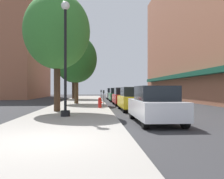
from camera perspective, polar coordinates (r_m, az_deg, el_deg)
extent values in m
plane|color=#2D2D30|center=(24.99, 2.11, -3.39)|extent=(90.00, 90.00, 0.00)
cube|color=gray|center=(25.87, -6.99, -3.14)|extent=(4.80, 50.00, 0.12)
cube|color=#9E6047|center=(32.79, 21.35, 13.57)|extent=(6.00, 40.00, 18.33)
cube|color=#144C38|center=(30.64, 15.67, 3.05)|extent=(0.90, 34.00, 0.50)
cube|color=#9E6047|center=(46.04, -19.80, 8.93)|extent=(6.00, 18.00, 17.18)
cube|color=#144C38|center=(46.53, -23.77, 2.04)|extent=(0.90, 15.30, 0.50)
cylinder|color=black|center=(12.85, -10.78, -5.48)|extent=(0.48, 0.48, 0.30)
cylinder|color=black|center=(12.88, -10.78, 6.79)|extent=(0.14, 0.14, 5.20)
sphere|color=silver|center=(13.49, -10.79, 18.60)|extent=(0.44, 0.44, 0.44)
cylinder|color=red|center=(18.43, -2.86, -3.29)|extent=(0.26, 0.26, 0.62)
sphere|color=red|center=(18.41, -2.86, -2.17)|extent=(0.24, 0.24, 0.24)
cylinder|color=red|center=(18.42, -2.42, -3.01)|extent=(0.12, 0.10, 0.10)
cylinder|color=slate|center=(27.47, -2.54, -1.73)|extent=(0.06, 0.06, 1.05)
cube|color=#33383D|center=(27.45, -2.54, -0.36)|extent=(0.14, 0.09, 0.26)
cylinder|color=slate|center=(19.99, -1.96, -2.41)|extent=(0.06, 0.06, 1.05)
cube|color=#33383D|center=(19.97, -1.96, -0.53)|extent=(0.14, 0.09, 0.26)
cylinder|color=#4C3823|center=(24.13, -8.28, 0.13)|extent=(0.40, 0.40, 2.82)
ellipsoid|color=#235B23|center=(24.31, -8.28, 7.02)|extent=(4.02, 4.02, 4.62)
cylinder|color=#422D1E|center=(35.75, -8.97, 0.55)|extent=(0.40, 0.40, 3.36)
ellipsoid|color=#235B23|center=(35.96, -8.97, 6.24)|extent=(5.03, 5.03, 5.79)
cylinder|color=#422D1E|center=(15.82, -12.64, 1.34)|extent=(0.40, 0.40, 3.49)
ellipsoid|color=#387F33|center=(16.23, -12.65, 13.07)|extent=(4.15, 4.15, 4.77)
cylinder|color=black|center=(12.60, 4.69, -5.36)|extent=(0.22, 0.64, 0.64)
cylinder|color=black|center=(12.93, 11.57, -5.22)|extent=(0.22, 0.64, 0.64)
cylinder|color=black|center=(9.47, 7.68, -7.18)|extent=(0.22, 0.64, 0.64)
cylinder|color=black|center=(9.90, 16.61, -6.86)|extent=(0.22, 0.64, 0.64)
cube|color=silver|center=(11.16, 9.93, -4.42)|extent=(1.80, 4.30, 0.76)
cube|color=black|center=(10.98, 10.12, -0.84)|extent=(1.56, 2.20, 0.64)
cylinder|color=black|center=(18.83, 1.76, -3.55)|extent=(0.22, 0.64, 0.64)
cylinder|color=black|center=(19.05, 6.44, -3.51)|extent=(0.22, 0.64, 0.64)
cylinder|color=black|center=(15.66, 2.95, -4.29)|extent=(0.22, 0.64, 0.64)
cylinder|color=black|center=(15.92, 8.55, -4.22)|extent=(0.22, 0.64, 0.64)
cube|color=gold|center=(17.33, 4.87, -2.81)|extent=(1.80, 4.30, 0.76)
cube|color=black|center=(17.16, 4.94, -0.50)|extent=(1.56, 2.20, 0.64)
cylinder|color=black|center=(24.60, 0.37, -2.70)|extent=(0.22, 0.64, 0.64)
cylinder|color=black|center=(24.77, 3.98, -2.68)|extent=(0.22, 0.64, 0.64)
cylinder|color=black|center=(21.42, 1.04, -3.11)|extent=(0.22, 0.64, 0.64)
cylinder|color=black|center=(21.61, 5.17, -3.08)|extent=(0.22, 0.64, 0.64)
cube|color=red|center=(23.07, 2.62, -2.09)|extent=(1.80, 4.30, 0.76)
cube|color=black|center=(22.91, 2.66, -0.35)|extent=(1.56, 2.20, 0.64)
cylinder|color=black|center=(31.25, -0.58, -2.10)|extent=(0.22, 0.64, 0.64)
cylinder|color=black|center=(31.38, 2.27, -2.09)|extent=(0.22, 0.64, 0.64)
cylinder|color=black|center=(28.06, -0.18, -2.35)|extent=(0.22, 0.64, 0.64)
cylinder|color=black|center=(28.21, 2.99, -2.34)|extent=(0.22, 0.64, 0.64)
cube|color=#196638|center=(29.70, 1.11, -1.60)|extent=(1.80, 4.30, 0.76)
cube|color=black|center=(29.54, 1.14, -0.25)|extent=(1.56, 2.20, 0.64)
cylinder|color=black|center=(38.34, -1.23, -1.69)|extent=(0.22, 0.64, 0.64)
cylinder|color=black|center=(38.45, 1.09, -1.69)|extent=(0.22, 0.64, 0.64)
cylinder|color=black|center=(35.15, -0.97, -1.86)|extent=(0.22, 0.64, 0.64)
cylinder|color=black|center=(35.27, 1.56, -1.85)|extent=(0.22, 0.64, 0.64)
cube|color=#B2B2BA|center=(36.78, 0.11, -1.27)|extent=(1.80, 4.30, 0.76)
cube|color=black|center=(36.62, 0.12, -0.18)|extent=(1.56, 2.20, 0.64)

